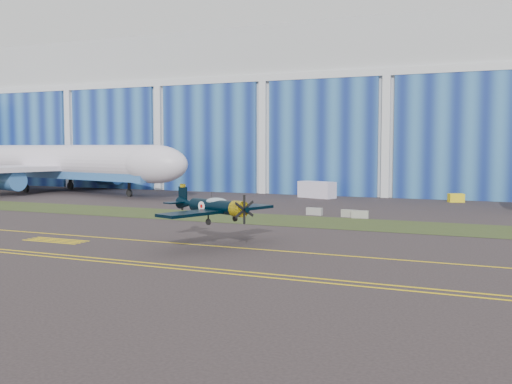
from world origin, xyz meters
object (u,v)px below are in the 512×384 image
at_px(shipping_container, 317,190).
at_px(jetliner, 58,125).
at_px(warbird, 214,206).
at_px(tug, 456,198).

bearing_deg(shipping_container, jetliner, -153.60).
relative_size(jetliner, shipping_container, 13.38).
relative_size(warbird, jetliner, 0.17).
xyz_separation_m(warbird, jetliner, (-55.22, 42.84, 9.01)).
distance_m(warbird, shipping_container, 49.47).
xyz_separation_m(warbird, shipping_container, (-6.53, 49.00, -2.02)).
xyz_separation_m(shipping_container, tug, (21.78, 1.14, -0.69)).
bearing_deg(shipping_container, tug, 22.18).
height_order(warbird, tug, warbird).
height_order(jetliner, tug, jetliner).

